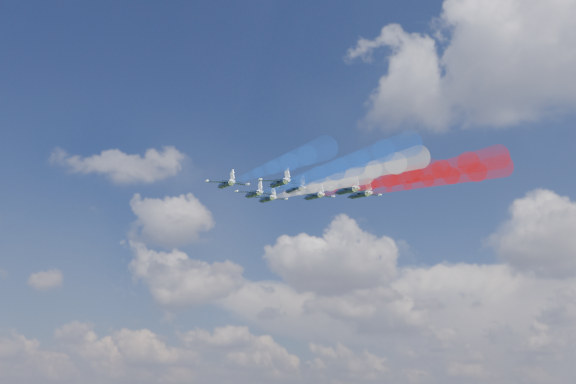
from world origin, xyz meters
The scene contains 16 objects.
jet_lead centered at (6.10, -7.95, 135.02)m, with size 10.95×13.69×3.65m, color black, non-canonical shape.
trail_lead centered at (31.94, -24.41, 129.02)m, with size 4.56×50.35×4.56m, color white, non-canonical shape.
jet_inner_left centered at (10.43, -19.94, 132.44)m, with size 10.95×13.69×3.65m, color black, non-canonical shape.
trail_inner_left centered at (36.27, -36.41, 126.43)m, with size 4.56×50.35×4.56m, color blue, non-canonical shape.
jet_inner_right centered at (19.58, -4.70, 134.23)m, with size 10.95×13.69×3.65m, color black, non-canonical shape.
trail_inner_right centered at (45.42, -21.17, 128.23)m, with size 4.56×50.35×4.56m, color red, non-canonical shape.
jet_outer_left centered at (12.19, -33.59, 130.96)m, with size 10.95×13.69×3.65m, color black, non-canonical shape.
trail_outer_left centered at (38.03, -50.05, 124.95)m, with size 4.56×50.35×4.56m, color blue, non-canonical shape.
jet_center_third centered at (23.10, -19.28, 131.48)m, with size 10.95×13.69×3.65m, color black, non-canonical shape.
trail_center_third centered at (48.94, -35.75, 125.47)m, with size 4.56×50.35×4.56m, color white, non-canonical shape.
jet_outer_right centered at (33.67, -4.43, 132.14)m, with size 10.95×13.69×3.65m, color black, non-canonical shape.
trail_outer_right centered at (59.50, -20.89, 126.13)m, with size 4.56×50.35×4.56m, color red, non-canonical shape.
jet_rear_left centered at (27.02, -31.93, 128.84)m, with size 10.95×13.69×3.65m, color black, non-canonical shape.
trail_rear_left centered at (52.86, -48.39, 122.84)m, with size 4.56×50.35×4.56m, color blue, non-canonical shape.
jet_rear_right centered at (36.41, -16.27, 129.59)m, with size 10.95×13.69×3.65m, color black, non-canonical shape.
trail_rear_right centered at (62.25, -32.74, 123.58)m, with size 4.56×50.35×4.56m, color red, non-canonical shape.
Camera 1 is at (115.07, -157.79, 75.65)m, focal length 43.14 mm.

